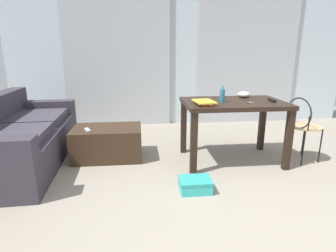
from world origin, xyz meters
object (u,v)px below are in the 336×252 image
at_px(tv_remote_on_table, 272,100).
at_px(scissors, 249,103).
at_px(wire_chair, 302,122).
at_px(coffee_table, 108,143).
at_px(craft_table, 233,110).
at_px(book_stack, 204,102).
at_px(bottle_near, 222,96).
at_px(couch, 19,139).
at_px(bowl, 244,94).
at_px(shoebox, 195,185).
at_px(tv_remote_primary, 87,130).

xyz_separation_m(tv_remote_on_table, scissors, (-0.31, -0.08, -0.01)).
bearing_deg(wire_chair, scissors, -177.13).
distance_m(coffee_table, craft_table, 1.61).
distance_m(book_stack, scissors, 0.53).
relative_size(bottle_near, book_stack, 0.58).
bearing_deg(scissors, couch, 173.04).
height_order(bowl, scissors, bowl).
xyz_separation_m(couch, wire_chair, (3.39, -0.29, 0.19)).
xyz_separation_m(bowl, shoebox, (-0.82, -0.98, -0.72)).
bearing_deg(bowl, coffee_table, 179.94).
distance_m(wire_chair, scissors, 0.74).
distance_m(craft_table, wire_chair, 0.85).
height_order(craft_table, bottle_near, bottle_near).
height_order(craft_table, book_stack, book_stack).
bearing_deg(coffee_table, shoebox, -46.59).
relative_size(couch, craft_table, 1.79).
height_order(couch, bottle_near, bottle_near).
height_order(couch, tv_remote_on_table, couch).
bearing_deg(bowl, couch, -178.60).
bearing_deg(bottle_near, coffee_table, 167.33).
height_order(couch, coffee_table, couch).
bearing_deg(wire_chair, bowl, 149.31).
height_order(coffee_table, tv_remote_primary, tv_remote_primary).
relative_size(couch, coffee_table, 2.49).
distance_m(couch, bottle_near, 2.47).
relative_size(coffee_table, scissors, 7.54).
bearing_deg(couch, coffee_table, 3.86).
bearing_deg(book_stack, wire_chair, 2.33).
height_order(craft_table, shoebox, craft_table).
height_order(bottle_near, scissors, bottle_near).
relative_size(couch, shoebox, 6.91).
relative_size(tv_remote_on_table, scissors, 1.50).
xyz_separation_m(tv_remote_on_table, tv_remote_primary, (-2.19, 0.20, -0.35)).
bearing_deg(bottle_near, tv_remote_primary, 173.18).
xyz_separation_m(bottle_near, bowl, (0.38, 0.31, -0.04)).
height_order(coffee_table, wire_chair, wire_chair).
height_order(tv_remote_primary, shoebox, tv_remote_primary).
bearing_deg(tv_remote_primary, couch, 154.30).
xyz_separation_m(craft_table, book_stack, (-0.40, -0.16, 0.13)).
distance_m(book_stack, tv_remote_primary, 1.42).
bearing_deg(coffee_table, tv_remote_on_table, -9.10).
bearing_deg(bowl, bottle_near, -141.13).
bearing_deg(shoebox, tv_remote_primary, 142.93).
distance_m(tv_remote_on_table, tv_remote_primary, 2.22).
relative_size(book_stack, tv_remote_on_table, 1.91).
bearing_deg(couch, tv_remote_on_table, -4.68).
bearing_deg(couch, bottle_near, -5.65).
bearing_deg(scissors, shoebox, -141.37).
relative_size(wire_chair, scissors, 7.09).
distance_m(scissors, shoebox, 1.16).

